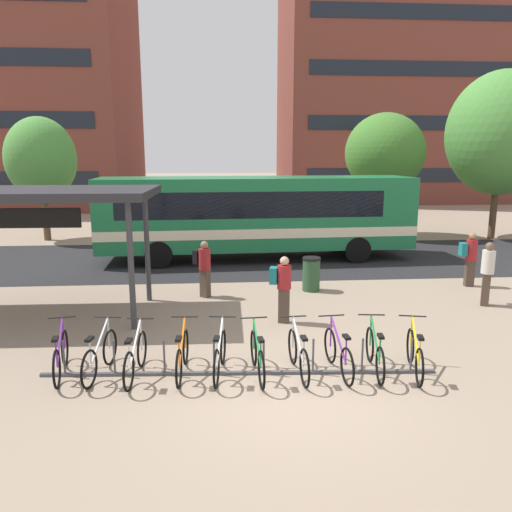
# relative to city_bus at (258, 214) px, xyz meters

# --- Properties ---
(ground) EXTENTS (200.00, 200.00, 0.00)m
(ground) POSITION_rel_city_bus_xyz_m (-0.29, -11.11, -1.78)
(ground) COLOR gray
(bus_lane_asphalt) EXTENTS (80.00, 7.20, 0.01)m
(bus_lane_asphalt) POSITION_rel_city_bus_xyz_m (-0.29, -0.00, -1.77)
(bus_lane_asphalt) COLOR #232326
(bus_lane_asphalt) RESTS_ON ground
(city_bus) EXTENTS (12.13, 3.12, 3.20)m
(city_bus) POSITION_rel_city_bus_xyz_m (0.00, 0.00, 0.00)
(city_bus) COLOR #196B3D
(city_bus) RESTS_ON ground
(bike_rack) EXTENTS (7.43, 0.48, 0.70)m
(bike_rack) POSITION_rel_city_bus_xyz_m (-1.20, -10.38, -1.68)
(bike_rack) COLOR #47474C
(bike_rack) RESTS_ON ground
(parked_bicycle_purple_0) EXTENTS (0.52, 1.71, 0.99)m
(parked_bicycle_purple_0) POSITION_rel_city_bus_xyz_m (-4.52, -10.17, -1.39)
(parked_bicycle_purple_0) COLOR black
(parked_bicycle_purple_0) RESTS_ON ground
(parked_bicycle_silver_1) EXTENTS (0.52, 1.71, 0.99)m
(parked_bicycle_silver_1) POSITION_rel_city_bus_xyz_m (-3.79, -10.21, -1.39)
(parked_bicycle_silver_1) COLOR black
(parked_bicycle_silver_1) RESTS_ON ground
(parked_bicycle_white_2) EXTENTS (0.52, 1.72, 0.99)m
(parked_bicycle_white_2) POSITION_rel_city_bus_xyz_m (-3.11, -10.35, -1.39)
(parked_bicycle_white_2) COLOR black
(parked_bicycle_white_2) RESTS_ON ground
(parked_bicycle_orange_3) EXTENTS (0.52, 1.72, 0.99)m
(parked_bicycle_orange_3) POSITION_rel_city_bus_xyz_m (-2.26, -10.31, -1.39)
(parked_bicycle_orange_3) COLOR black
(parked_bicycle_orange_3) RESTS_ON ground
(parked_bicycle_white_4) EXTENTS (0.52, 1.72, 0.99)m
(parked_bicycle_white_4) POSITION_rel_city_bus_xyz_m (-1.56, -10.36, -1.39)
(parked_bicycle_white_4) COLOR black
(parked_bicycle_white_4) RESTS_ON ground
(parked_bicycle_green_5) EXTENTS (0.52, 1.72, 0.99)m
(parked_bicycle_green_5) POSITION_rel_city_bus_xyz_m (-0.86, -10.47, -1.39)
(parked_bicycle_green_5) COLOR black
(parked_bicycle_green_5) RESTS_ON ground
(parked_bicycle_silver_6) EXTENTS (0.52, 1.72, 0.99)m
(parked_bicycle_silver_6) POSITION_rel_city_bus_xyz_m (-0.09, -10.45, -1.39)
(parked_bicycle_silver_6) COLOR black
(parked_bicycle_silver_6) RESTS_ON ground
(parked_bicycle_purple_7) EXTENTS (0.52, 1.72, 0.99)m
(parked_bicycle_purple_7) POSITION_rel_city_bus_xyz_m (0.67, -10.46, -1.39)
(parked_bicycle_purple_7) COLOR black
(parked_bicycle_purple_7) RESTS_ON ground
(parked_bicycle_green_8) EXTENTS (0.52, 1.72, 0.99)m
(parked_bicycle_green_8) POSITION_rel_city_bus_xyz_m (1.37, -10.47, -1.39)
(parked_bicycle_green_8) COLOR black
(parked_bicycle_green_8) RESTS_ON ground
(parked_bicycle_yellow_9) EXTENTS (0.57, 1.69, 0.99)m
(parked_bicycle_yellow_9) POSITION_rel_city_bus_xyz_m (2.10, -10.60, -1.39)
(parked_bicycle_yellow_9) COLOR black
(parked_bicycle_yellow_9) RESTS_ON ground
(transit_shelter) EXTENTS (6.55, 3.25, 3.24)m
(transit_shelter) POSITION_rel_city_bus_xyz_m (-6.41, -6.52, 1.26)
(transit_shelter) COLOR #38383D
(transit_shelter) RESTS_ON ground
(commuter_teal_pack_0) EXTENTS (0.54, 0.37, 1.70)m
(commuter_teal_pack_0) POSITION_rel_city_bus_xyz_m (6.24, -4.58, -0.80)
(commuter_teal_pack_0) COLOR #47382D
(commuter_teal_pack_0) RESTS_ON ground
(commuter_black_pack_1) EXTENTS (0.60, 0.57, 1.65)m
(commuter_black_pack_1) POSITION_rel_city_bus_xyz_m (-1.99, -5.14, -0.83)
(commuter_black_pack_1) COLOR #47382D
(commuter_black_pack_1) RESTS_ON ground
(commuter_teal_pack_3) EXTENTS (0.58, 0.43, 1.66)m
(commuter_teal_pack_3) POSITION_rel_city_bus_xyz_m (-0.01, -7.51, -0.82)
(commuter_teal_pack_3) COLOR #47382D
(commuter_teal_pack_3) RESTS_ON ground
(commuter_grey_pack_4) EXTENTS (0.51, 0.60, 1.76)m
(commuter_grey_pack_4) POSITION_rel_city_bus_xyz_m (5.73, -6.52, -0.76)
(commuter_grey_pack_4) COLOR #47382D
(commuter_grey_pack_4) RESTS_ON ground
(trash_bin) EXTENTS (0.55, 0.55, 1.03)m
(trash_bin) POSITION_rel_city_bus_xyz_m (1.23, -4.72, -1.26)
(trash_bin) COLOR #284C2D
(trash_bin) RESTS_ON ground
(street_tree_0) EXTENTS (3.86, 3.86, 6.04)m
(street_tree_0) POSITION_rel_city_bus_xyz_m (6.62, 5.02, 2.35)
(street_tree_0) COLOR brown
(street_tree_0) RESTS_ON ground
(street_tree_1) EXTENTS (3.21, 3.21, 5.78)m
(street_tree_1) POSITION_rel_city_bus_xyz_m (-9.77, 5.06, 2.07)
(street_tree_1) COLOR brown
(street_tree_1) RESTS_ON ground
(street_tree_2) EXTENTS (5.00, 5.00, 7.90)m
(street_tree_2) POSITION_rel_city_bus_xyz_m (11.76, 3.84, 3.24)
(street_tree_2) COLOR brown
(street_tree_2) RESTS_ON ground
(building_right_wing) EXTENTS (19.53, 10.56, 24.11)m
(building_right_wing) POSITION_rel_city_bus_xyz_m (14.01, 24.82, 10.28)
(building_right_wing) COLOR brown
(building_right_wing) RESTS_ON ground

